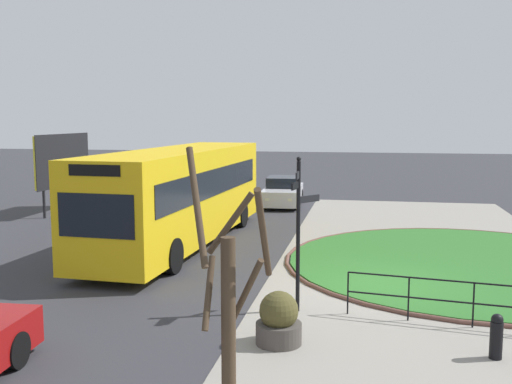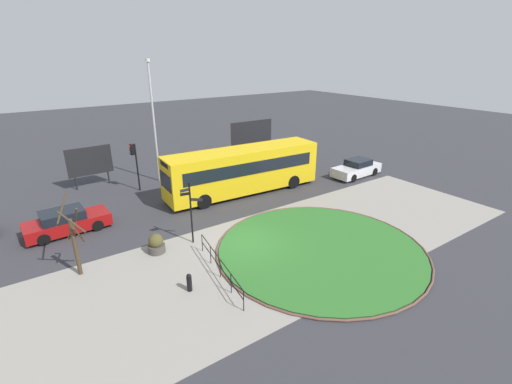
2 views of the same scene
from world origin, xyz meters
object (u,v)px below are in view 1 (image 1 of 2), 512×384
(signpost_directional, at_px, (299,225))
(street_tree_bare, at_px, (229,314))
(bollard_foreground, at_px, (496,336))
(planter_near_signpost, at_px, (279,321))
(bus_yellow, at_px, (180,194))
(car_trailing, at_px, (283,192))
(billboard_right, at_px, (63,161))

(signpost_directional, height_order, street_tree_bare, street_tree_bare)
(signpost_directional, bearing_deg, street_tree_bare, 177.24)
(signpost_directional, relative_size, bollard_foreground, 4.09)
(signpost_directional, xyz_separation_m, planter_near_signpost, (-1.96, 0.15, -1.51))
(signpost_directional, relative_size, bus_yellow, 0.30)
(bollard_foreground, relative_size, bus_yellow, 0.07)
(car_trailing, bearing_deg, planter_near_signpost, 5.00)
(car_trailing, xyz_separation_m, street_tree_bare, (-21.55, -2.33, 1.15))
(signpost_directional, bearing_deg, billboard_right, 45.29)
(signpost_directional, xyz_separation_m, car_trailing, (16.00, 2.60, -1.33))
(car_trailing, distance_m, street_tree_bare, 21.71)
(street_tree_bare, bearing_deg, billboard_right, 34.03)
(billboard_right, bearing_deg, bollard_foreground, -130.24)
(bus_yellow, height_order, planter_near_signpost, bus_yellow)
(signpost_directional, xyz_separation_m, billboard_right, (11.98, 12.10, 0.36))
(planter_near_signpost, bearing_deg, bus_yellow, 29.09)
(billboard_right, relative_size, street_tree_bare, 1.16)
(planter_near_signpost, relative_size, street_tree_bare, 0.26)
(bollard_foreground, bearing_deg, planter_near_signpost, 90.14)
(signpost_directional, relative_size, street_tree_bare, 0.88)
(billboard_right, xyz_separation_m, street_tree_bare, (-17.53, -11.84, -0.54))
(bus_yellow, xyz_separation_m, car_trailing, (9.70, -2.15, -1.10))
(billboard_right, bearing_deg, car_trailing, -66.03)
(street_tree_bare, bearing_deg, signpost_directional, -2.76)
(bus_yellow, height_order, billboard_right, billboard_right)
(bollard_foreground, xyz_separation_m, billboard_right, (13.93, 15.87, 1.90))
(signpost_directional, distance_m, bollard_foreground, 4.51)
(car_trailing, bearing_deg, street_tree_bare, 3.40)
(bus_yellow, bearing_deg, planter_near_signpost, 32.27)
(bus_yellow, bearing_deg, signpost_directional, 40.14)
(bollard_foreground, distance_m, street_tree_bare, 5.57)
(bus_yellow, height_order, street_tree_bare, street_tree_bare)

